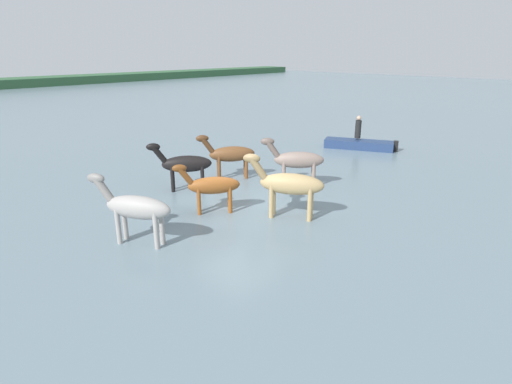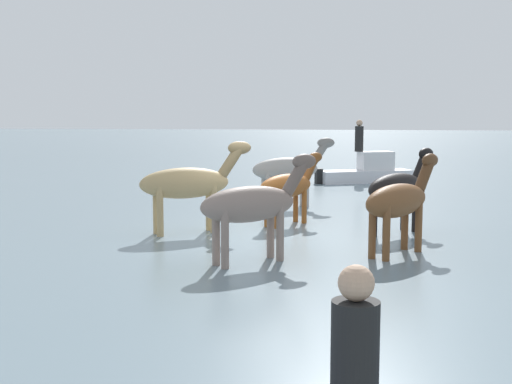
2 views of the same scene
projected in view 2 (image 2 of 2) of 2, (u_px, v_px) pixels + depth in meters
ground_plane at (275, 232)px, 15.41m from camera, size 152.19×152.19×0.00m
horse_dark_mare at (399, 201)px, 12.87m from camera, size 2.16×1.72×1.87m
horse_chestnut_trailing at (189, 183)px, 15.10m from camera, size 1.64×2.46×2.02m
horse_pinto_flank at (288, 186)px, 16.22m from camera, size 1.92×1.59×1.69m
horse_lead at (288, 169)px, 19.13m from camera, size 1.46×2.39×1.93m
horse_dun_straggler at (253, 204)px, 12.19m from camera, size 1.88×2.13×1.92m
horse_gray_outer at (398, 188)px, 15.05m from camera, size 2.10×1.77×1.86m
boat_tender_starboard at (367, 174)px, 25.72m from camera, size 2.25×3.68×1.31m
person_helmsman_aft at (355, 360)px, 4.48m from camera, size 0.32×0.32×1.19m
person_spotter_bow at (359, 137)px, 25.61m from camera, size 0.32×0.32×1.19m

